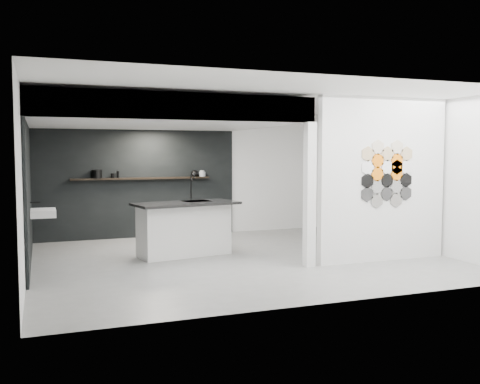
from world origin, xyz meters
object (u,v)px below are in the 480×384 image
wall_basin (43,213)px  kettle (195,173)px  glass_bowl (202,174)px  kitchen_island (184,228)px  utensil_cup (113,176)px  stockpot (97,174)px  partition_panel (383,180)px  glass_vase (202,173)px  bottle_dark (118,174)px

wall_basin → kettle: bearing=32.7°
kettle → glass_bowl: size_ratio=1.15×
kitchen_island → utensil_cup: kitchen_island is taller
stockpot → kettle: size_ratio=1.25×
wall_basin → kitchen_island: bearing=-4.6°
partition_panel → kitchen_island: size_ratio=1.43×
glass_vase → bottle_dark: bottle_dark is taller
partition_panel → glass_bowl: size_ratio=18.57×
wall_basin → glass_bowl: bearing=31.3°
glass_vase → kitchen_island: bearing=-114.0°
partition_panel → stockpot: (-4.38, 3.87, 0.01)m
kettle → partition_panel: bearing=-67.5°
partition_panel → stockpot: size_ratio=12.98×
wall_basin → glass_vase: glass_vase is taller
glass_vase → partition_panel: bearing=-61.8°
stockpot → bottle_dark: bearing=0.0°
stockpot → glass_bowl: 2.30m
partition_panel → wall_basin: partition_panel is taller
bottle_dark → stockpot: bearing=180.0°
glass_vase → bottle_dark: (-1.87, 0.00, 0.00)m
glass_vase → wall_basin: bearing=-148.7°
kitchen_island → glass_bowl: kitchen_island is taller
partition_panel → utensil_cup: bearing=136.4°
kitchen_island → glass_vase: size_ratio=14.21×
partition_panel → glass_bowl: partition_panel is taller
kitchen_island → glass_vase: bearing=56.0°
wall_basin → utensil_cup: 2.55m
wall_basin → bottle_dark: bearing=53.6°
glass_vase → bottle_dark: 1.87m
kettle → glass_bowl: (0.17, 0.00, -0.02)m
partition_panel → wall_basin: 5.78m
wall_basin → utensil_cup: size_ratio=6.25×
bottle_dark → partition_panel: bearing=-44.4°
stockpot → utensil_cup: 0.33m
stockpot → glass_bowl: bearing=0.0°
partition_panel → glass_vase: partition_panel is taller
stockpot → utensil_cup: stockpot is taller
wall_basin → stockpot: stockpot is taller
partition_panel → wall_basin: (-5.46, 1.80, -0.55)m
kettle → bottle_dark: 1.70m
partition_panel → kitchen_island: bearing=152.5°
kettle → glass_bowl: 0.17m
wall_basin → bottle_dark: bottle_dark is taller
bottle_dark → utensil_cup: (-0.11, 0.00, -0.02)m
kettle → wall_basin: bearing=-155.0°
wall_basin → stockpot: size_ratio=2.78×
glass_bowl → bottle_dark: size_ratio=1.04×
partition_panel → bottle_dark: size_ratio=19.22×
utensil_cup → glass_bowl: bearing=0.0°
glass_vase → utensil_cup: (-1.98, 0.00, -0.02)m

